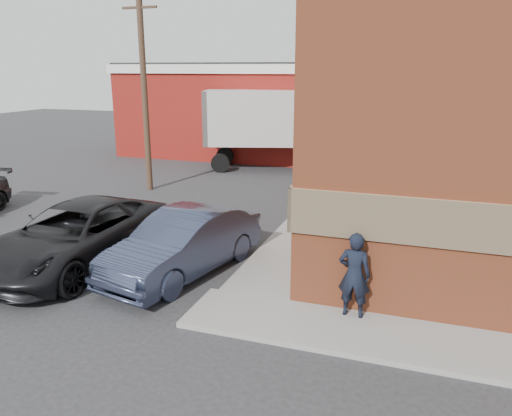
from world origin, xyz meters
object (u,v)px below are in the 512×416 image
Objects in this scene: box_truck at (282,124)px; man at (354,275)px; warehouse at (259,109)px; utility_pole at (144,81)px; suv_a at (77,235)px; sedan at (183,243)px.

man is at bearing -84.96° from box_truck.
warehouse is 11.27m from utility_pole.
suv_a is 15.19m from box_truck.
box_truck is (-6.18, 15.78, 1.34)m from man.
suv_a is (-7.71, 0.75, -0.21)m from man.
man is at bearing -1.67° from sedan.
utility_pole reaches higher than warehouse.
warehouse reaches higher than sedan.
man is (8.97, -20.25, -1.75)m from warehouse.
warehouse is 19.68m from sedan.
man reaches higher than suv_a.
sedan is at bearing -100.33° from box_truck.
man is at bearing -66.12° from warehouse.
utility_pole reaches higher than sedan.
utility_pole is at bearing -97.77° from warehouse.
suv_a is (2.76, -8.50, -3.89)m from utility_pole.
man is 7.75m from suv_a.
box_truck reaches higher than man.
suv_a is at bearing -86.31° from warehouse.
warehouse is 3.22× the size of sedan.
box_truck is at bearing 86.90° from suv_a.
box_truck is at bearing 56.76° from utility_pole.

